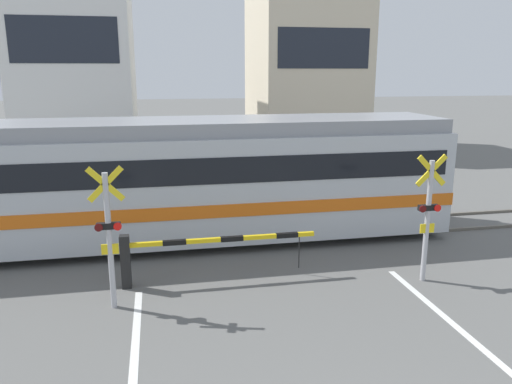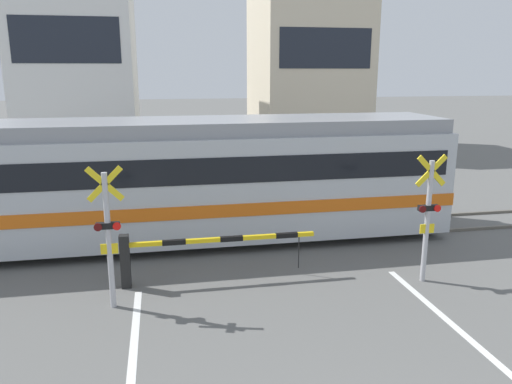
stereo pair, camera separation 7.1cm
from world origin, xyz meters
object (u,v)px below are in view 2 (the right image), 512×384
(crossing_barrier_far, at_px, (289,184))
(crossing_signal_right, at_px, (428,213))
(commuter_train, at_px, (183,177))
(crossing_signal_left, at_px, (108,232))
(pedestrian, at_px, (256,169))
(crossing_barrier_near, at_px, (178,250))

(crossing_barrier_far, relative_size, crossing_signal_right, 1.50)
(commuter_train, distance_m, crossing_signal_left, 4.03)
(crossing_barrier_far, height_order, pedestrian, pedestrian)
(crossing_signal_left, xyz_separation_m, pedestrian, (4.47, 8.62, -0.62))
(pedestrian, bearing_deg, crossing_signal_left, -117.43)
(crossing_barrier_near, xyz_separation_m, crossing_signal_left, (-1.30, -0.88, 0.77))
(crossing_barrier_near, distance_m, crossing_signal_left, 1.75)
(commuter_train, bearing_deg, pedestrian, 59.53)
(crossing_signal_left, height_order, crossing_signal_right, same)
(crossing_barrier_near, height_order, crossing_barrier_far, same)
(commuter_train, distance_m, crossing_barrier_near, 3.00)
(crossing_barrier_near, distance_m, pedestrian, 8.36)
(crossing_signal_right, distance_m, pedestrian, 8.88)
(crossing_signal_left, bearing_deg, crossing_signal_right, 0.00)
(commuter_train, xyz_separation_m, crossing_signal_right, (4.95, -3.71, -0.20))
(crossing_barrier_far, xyz_separation_m, crossing_signal_left, (-5.23, -6.58, 0.77))
(crossing_barrier_near, height_order, crossing_signal_right, crossing_signal_right)
(crossing_signal_left, bearing_deg, crossing_barrier_near, 34.14)
(commuter_train, height_order, crossing_barrier_far, commuter_train)
(crossing_barrier_far, height_order, crossing_signal_right, crossing_signal_right)
(commuter_train, xyz_separation_m, crossing_signal_left, (-1.58, -3.71, -0.20))
(crossing_barrier_far, xyz_separation_m, crossing_signal_right, (1.30, -6.58, 0.77))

